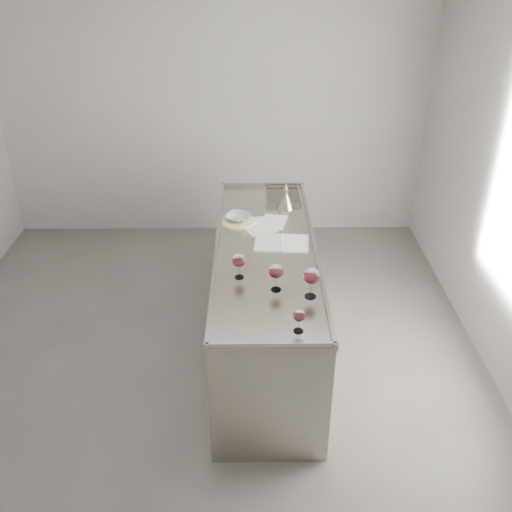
{
  "coord_description": "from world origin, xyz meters",
  "views": [
    {
      "loc": [
        0.39,
        -3.46,
        2.99
      ],
      "look_at": [
        0.42,
        0.02,
        1.02
      ],
      "focal_mm": 40.0,
      "sensor_mm": 36.0,
      "label": 1
    }
  ],
  "objects_px": {
    "notebook": "(282,243)",
    "wine_glass_left": "(239,261)",
    "counter": "(265,299)",
    "wine_glass_right": "(311,276)",
    "wine_glass_middle": "(276,272)",
    "wine_glass_small": "(299,316)",
    "wine_funnel": "(286,201)",
    "ceramic_bowl": "(238,218)"
  },
  "relations": [
    {
      "from": "wine_glass_middle",
      "to": "wine_funnel",
      "type": "distance_m",
      "value": 1.3
    },
    {
      "from": "wine_funnel",
      "to": "ceramic_bowl",
      "type": "bearing_deg",
      "value": -145.26
    },
    {
      "from": "notebook",
      "to": "wine_glass_left",
      "type": "bearing_deg",
      "value": -118.08
    },
    {
      "from": "wine_glass_small",
      "to": "wine_funnel",
      "type": "bearing_deg",
      "value": 89.32
    },
    {
      "from": "notebook",
      "to": "ceramic_bowl",
      "type": "height_order",
      "value": "ceramic_bowl"
    },
    {
      "from": "counter",
      "to": "notebook",
      "type": "distance_m",
      "value": 0.49
    },
    {
      "from": "wine_glass_middle",
      "to": "wine_glass_right",
      "type": "bearing_deg",
      "value": -20.91
    },
    {
      "from": "wine_glass_right",
      "to": "ceramic_bowl",
      "type": "xyz_separation_m",
      "value": [
        -0.48,
        1.1,
        -0.11
      ]
    },
    {
      "from": "wine_glass_left",
      "to": "wine_glass_small",
      "type": "bearing_deg",
      "value": -59.56
    },
    {
      "from": "wine_glass_small",
      "to": "notebook",
      "type": "distance_m",
      "value": 1.1
    },
    {
      "from": "notebook",
      "to": "ceramic_bowl",
      "type": "distance_m",
      "value": 0.5
    },
    {
      "from": "wine_glass_right",
      "to": "wine_funnel",
      "type": "height_order",
      "value": "wine_funnel"
    },
    {
      "from": "counter",
      "to": "ceramic_bowl",
      "type": "bearing_deg",
      "value": 116.69
    },
    {
      "from": "counter",
      "to": "wine_glass_left",
      "type": "distance_m",
      "value": 0.76
    },
    {
      "from": "ceramic_bowl",
      "to": "notebook",
      "type": "bearing_deg",
      "value": -47.76
    },
    {
      "from": "counter",
      "to": "ceramic_bowl",
      "type": "relative_size",
      "value": 12.2
    },
    {
      "from": "counter",
      "to": "wine_funnel",
      "type": "relative_size",
      "value": 10.66
    },
    {
      "from": "wine_glass_middle",
      "to": "wine_funnel",
      "type": "bearing_deg",
      "value": 83.99
    },
    {
      "from": "wine_glass_left",
      "to": "ceramic_bowl",
      "type": "bearing_deg",
      "value": 91.32
    },
    {
      "from": "wine_glass_left",
      "to": "wine_glass_right",
      "type": "distance_m",
      "value": 0.52
    },
    {
      "from": "counter",
      "to": "wine_glass_left",
      "type": "height_order",
      "value": "wine_glass_left"
    },
    {
      "from": "wine_glass_right",
      "to": "wine_glass_small",
      "type": "xyz_separation_m",
      "value": [
        -0.11,
        -0.37,
        -0.04
      ]
    },
    {
      "from": "wine_glass_middle",
      "to": "wine_glass_small",
      "type": "bearing_deg",
      "value": -75.78
    },
    {
      "from": "wine_glass_right",
      "to": "wine_funnel",
      "type": "bearing_deg",
      "value": 93.53
    },
    {
      "from": "wine_glass_middle",
      "to": "wine_glass_right",
      "type": "xyz_separation_m",
      "value": [
        0.22,
        -0.08,
        0.01
      ]
    },
    {
      "from": "wine_glass_small",
      "to": "wine_funnel",
      "type": "height_order",
      "value": "wine_funnel"
    },
    {
      "from": "notebook",
      "to": "counter",
      "type": "bearing_deg",
      "value": -151.35
    },
    {
      "from": "wine_glass_left",
      "to": "ceramic_bowl",
      "type": "xyz_separation_m",
      "value": [
        -0.02,
        0.85,
        -0.09
      ]
    },
    {
      "from": "wine_glass_right",
      "to": "wine_glass_left",
      "type": "bearing_deg",
      "value": 152.47
    },
    {
      "from": "wine_glass_left",
      "to": "notebook",
      "type": "relative_size",
      "value": 0.43
    },
    {
      "from": "notebook",
      "to": "wine_glass_right",
      "type": "bearing_deg",
      "value": -73.48
    },
    {
      "from": "wine_glass_small",
      "to": "wine_funnel",
      "type": "distance_m",
      "value": 1.74
    },
    {
      "from": "wine_glass_middle",
      "to": "wine_glass_right",
      "type": "height_order",
      "value": "wine_glass_right"
    },
    {
      "from": "wine_glass_right",
      "to": "wine_glass_small",
      "type": "height_order",
      "value": "wine_glass_right"
    },
    {
      "from": "wine_glass_right",
      "to": "wine_glass_middle",
      "type": "bearing_deg",
      "value": 159.09
    },
    {
      "from": "wine_glass_small",
      "to": "ceramic_bowl",
      "type": "height_order",
      "value": "wine_glass_small"
    },
    {
      "from": "counter",
      "to": "wine_glass_small",
      "type": "bearing_deg",
      "value": -80.92
    },
    {
      "from": "ceramic_bowl",
      "to": "wine_funnel",
      "type": "bearing_deg",
      "value": 34.74
    },
    {
      "from": "wine_glass_middle",
      "to": "ceramic_bowl",
      "type": "xyz_separation_m",
      "value": [
        -0.26,
        1.01,
        -0.09
      ]
    },
    {
      "from": "counter",
      "to": "wine_glass_right",
      "type": "bearing_deg",
      "value": -68.01
    },
    {
      "from": "ceramic_bowl",
      "to": "wine_funnel",
      "type": "xyz_separation_m",
      "value": [
        0.4,
        0.28,
        0.02
      ]
    },
    {
      "from": "wine_glass_right",
      "to": "notebook",
      "type": "bearing_deg",
      "value": 101.65
    }
  ]
}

